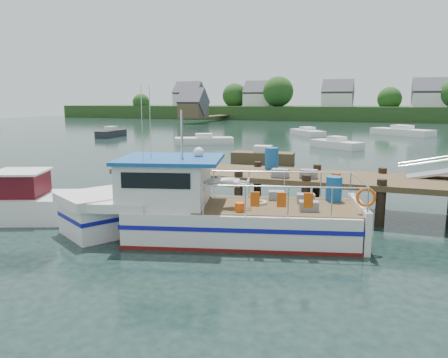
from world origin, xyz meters
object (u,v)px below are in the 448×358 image
(moored_rowboat, at_px, (263,157))
(moored_far, at_px, (402,132))
(moored_d, at_px, (307,132))
(dock, at_px, (447,158))
(moored_b, at_px, (336,144))
(moored_e, at_px, (111,133))
(lobster_boat, at_px, (204,211))
(moored_a, at_px, (204,140))
(work_boat, at_px, (0,203))

(moored_rowboat, relative_size, moored_far, 0.57)
(moored_rowboat, distance_m, moored_d, 24.99)
(dock, relative_size, moored_b, 3.41)
(moored_rowboat, height_order, moored_e, moored_e)
(lobster_boat, height_order, moored_b, lobster_boat)
(lobster_boat, height_order, moored_rowboat, lobster_boat)
(lobster_boat, height_order, moored_a, lobster_boat)
(moored_b, relative_size, moored_e, 1.07)
(moored_rowboat, distance_m, moored_a, 13.78)
(dock, relative_size, moored_d, 2.76)
(lobster_boat, xyz_separation_m, moored_a, (-11.24, 26.78, -0.46))
(moored_b, distance_m, moored_e, 25.81)
(dock, height_order, moored_rowboat, dock)
(lobster_boat, bearing_deg, dock, 17.45)
(dock, distance_m, moored_e, 41.01)
(work_boat, height_order, moored_b, work_boat)
(moored_a, bearing_deg, moored_rowboat, -57.89)
(moored_d, height_order, moored_e, moored_e)
(moored_b, bearing_deg, lobster_boat, -90.82)
(work_boat, bearing_deg, moored_b, 50.88)
(dock, xyz_separation_m, moored_a, (-18.33, 22.33, -1.86))
(moored_far, distance_m, moored_d, 11.29)
(dock, bearing_deg, moored_e, 140.26)
(moored_a, bearing_deg, work_boat, -89.61)
(lobster_boat, height_order, moored_e, lobster_boat)
(moored_a, height_order, moored_e, moored_e)
(lobster_boat, relative_size, moored_a, 1.65)
(work_boat, relative_size, moored_e, 1.49)
(lobster_boat, relative_size, moored_far, 1.29)
(work_boat, height_order, moored_d, work_boat)
(work_boat, xyz_separation_m, moored_far, (14.57, 45.25, -0.11))
(dock, height_order, lobster_boat, lobster_boat)
(moored_b, bearing_deg, dock, -73.77)
(dock, bearing_deg, lobster_boat, -147.86)
(moored_d, bearing_deg, moored_a, -122.09)
(moored_rowboat, bearing_deg, moored_a, 153.96)
(moored_rowboat, bearing_deg, lobster_boat, -56.59)
(moored_far, bearing_deg, work_boat, -87.17)
(moored_rowboat, relative_size, moored_a, 0.73)
(dock, height_order, work_boat, dock)
(lobster_boat, xyz_separation_m, moored_e, (-24.42, 30.65, -0.38))
(work_boat, bearing_deg, moored_e, 96.65)
(moored_rowboat, height_order, moored_d, moored_rowboat)
(work_boat, relative_size, moored_d, 1.13)
(moored_d, bearing_deg, moored_far, 14.05)
(moored_rowboat, xyz_separation_m, moored_d, (-1.21, 24.96, -0.07))
(lobster_boat, bearing_deg, work_boat, 169.84)
(dock, height_order, moored_e, dock)
(moored_e, bearing_deg, moored_d, 13.13)
(moored_a, height_order, moored_b, moored_b)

